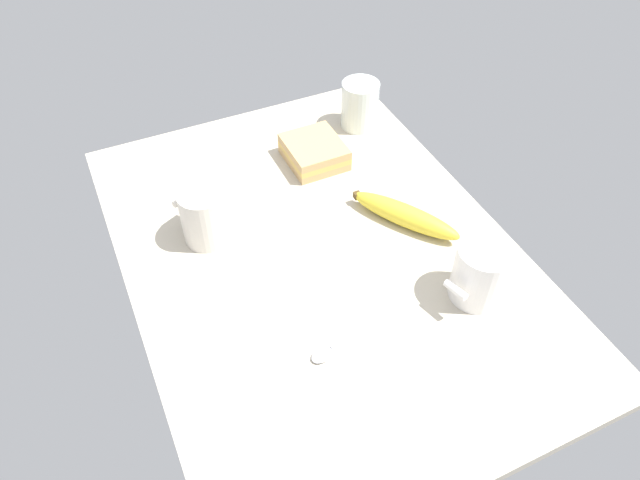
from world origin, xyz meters
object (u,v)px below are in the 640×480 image
object	(u,v)px
banana	(405,215)
coffee_mug_black	(204,215)
spoon	(332,348)
sandwich_main	(314,152)
glass_of_milk	(360,107)
coffee_mug_milky	(481,272)

from	to	relation	value
banana	coffee_mug_black	bearing A→B (deg)	70.58
spoon	sandwich_main	bearing A→B (deg)	-21.23
banana	glass_of_milk	bearing A→B (deg)	-12.29
glass_of_milk	banana	size ratio (longest dim) A/B	0.51
coffee_mug_milky	banana	world-z (taller)	coffee_mug_milky
coffee_mug_milky	sandwich_main	distance (cm)	43.22
sandwich_main	glass_of_milk	size ratio (longest dim) A/B	1.19
banana	spoon	xyz separation A→B (cm)	(-18.76, 23.52, -1.65)
coffee_mug_milky	coffee_mug_black	bearing A→B (deg)	49.04
sandwich_main	glass_of_milk	world-z (taller)	glass_of_milk
coffee_mug_milky	spoon	size ratio (longest dim) A/B	1.03
glass_of_milk	coffee_mug_milky	bearing A→B (deg)	174.77
coffee_mug_black	coffee_mug_milky	distance (cm)	46.52
glass_of_milk	spoon	bearing A→B (deg)	148.51
coffee_mug_milky	spoon	distance (cm)	26.10
banana	spoon	size ratio (longest dim) A/B	1.81
sandwich_main	banana	xyz separation A→B (cm)	(-23.25, -7.20, -0.16)
coffee_mug_black	coffee_mug_milky	bearing A→B (deg)	-130.96
banana	spoon	world-z (taller)	banana
sandwich_main	glass_of_milk	xyz separation A→B (cm)	(7.23, -13.84, 2.21)
sandwich_main	banana	size ratio (longest dim) A/B	0.60
coffee_mug_milky	spoon	bearing A→B (deg)	89.79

